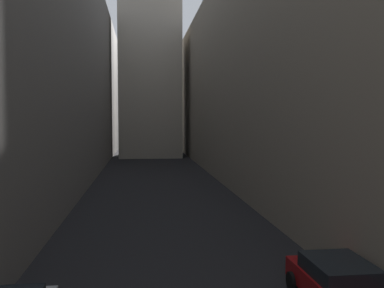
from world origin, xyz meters
name	(u,v)px	position (x,y,z in m)	size (l,w,h in m)	color
ground_plane	(157,184)	(0.00, 48.00, 0.00)	(264.00, 264.00, 0.00)	black
building_block_left	(29,66)	(-10.70, 50.00, 9.95)	(10.41, 108.00, 19.91)	slate
building_block_right	(302,78)	(13.39, 50.00, 9.23)	(15.78, 108.00, 18.47)	gray
parked_car_right_far	(340,284)	(4.40, 24.58, 0.74)	(2.04, 4.04, 1.39)	maroon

